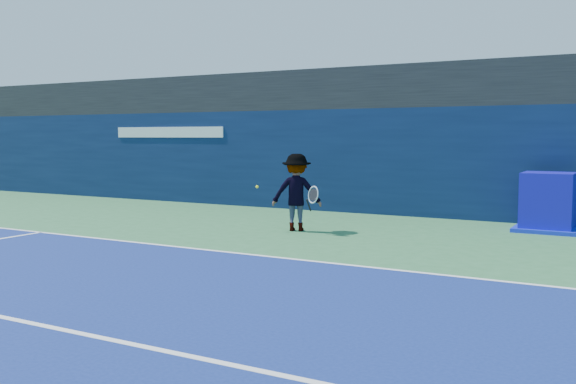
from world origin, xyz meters
name	(u,v)px	position (x,y,z in m)	size (l,w,h in m)	color
ground	(105,283)	(0.00, 0.00, 0.00)	(80.00, 80.00, 0.00)	#2F6A3D
baseline	(219,251)	(0.00, 3.00, 0.01)	(24.00, 0.10, 0.01)	white
stadium_band	(380,90)	(0.00, 11.50, 3.60)	(36.00, 3.00, 1.20)	black
back_wall_assembly	(367,161)	(0.00, 10.50, 1.50)	(36.00, 1.03, 3.00)	#0A1A3B
equipment_cart	(548,204)	(5.16, 9.01, 0.63)	(1.43, 1.43, 1.37)	#100BA5
tennis_player	(297,192)	(-0.01, 6.16, 0.91)	(1.42, 1.05, 1.81)	white
tennis_ball	(257,187)	(-0.79, 5.67, 1.04)	(0.07, 0.07, 0.07)	yellow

